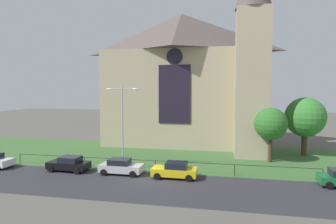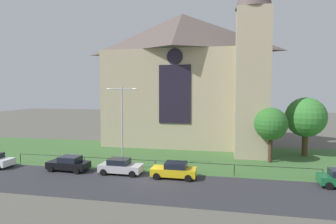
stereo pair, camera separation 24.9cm
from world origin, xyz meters
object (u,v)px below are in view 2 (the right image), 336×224
at_px(streetlamp_near, 122,118).
at_px(parked_car_silver, 121,166).
at_px(tree_right_near, 271,124).
at_px(church_building, 186,77).
at_px(tree_right_far, 306,117).
at_px(parked_car_black, 69,164).
at_px(parked_car_yellow, 174,170).

bearing_deg(streetlamp_near, parked_car_silver, -77.33).
height_order(tree_right_near, parked_car_silver, tree_right_near).
xyz_separation_m(church_building, tree_right_far, (15.94, -5.58, -5.42)).
bearing_deg(parked_car_black, streetlamp_near, -161.65).
xyz_separation_m(parked_car_black, parked_car_silver, (5.59, 0.04, 0.00)).
relative_size(parked_car_silver, parked_car_yellow, 1.00).
bearing_deg(tree_right_near, tree_right_far, 42.85).
bearing_deg(parked_car_yellow, parked_car_silver, -2.45).
height_order(tree_right_near, parked_car_yellow, tree_right_near).
bearing_deg(parked_car_black, church_building, -115.40).
relative_size(tree_right_near, parked_car_silver, 1.49).
relative_size(tree_right_far, parked_car_silver, 1.75).
bearing_deg(streetlamp_near, parked_car_yellow, -16.24).
bearing_deg(streetlamp_near, tree_right_near, 22.68).
xyz_separation_m(tree_right_near, streetlamp_near, (-15.44, -6.45, 1.04)).
bearing_deg(parked_car_yellow, streetlamp_near, -16.24).
xyz_separation_m(tree_right_far, streetlamp_near, (-20.18, -10.85, 0.59)).
distance_m(streetlamp_near, parked_car_silver, 4.93).
bearing_deg(tree_right_far, parked_car_yellow, -138.98).
bearing_deg(parked_car_silver, streetlamp_near, 103.25).
bearing_deg(parked_car_silver, parked_car_black, -179.01).
relative_size(tree_right_near, parked_car_yellow, 1.50).
bearing_deg(tree_right_near, church_building, 138.30).
distance_m(tree_right_near, streetlamp_near, 16.76).
distance_m(streetlamp_near, parked_car_black, 7.21).
height_order(tree_right_far, streetlamp_near, streetlamp_near).
distance_m(church_building, parked_car_black, 22.41).
distance_m(parked_car_silver, parked_car_yellow, 5.46).
xyz_separation_m(tree_right_far, parked_car_black, (-25.44, -12.34, -4.11)).
distance_m(church_building, parked_car_silver, 20.63).
bearing_deg(parked_car_black, tree_right_near, -156.46).
xyz_separation_m(streetlamp_near, parked_car_silver, (0.33, -1.45, -4.70)).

